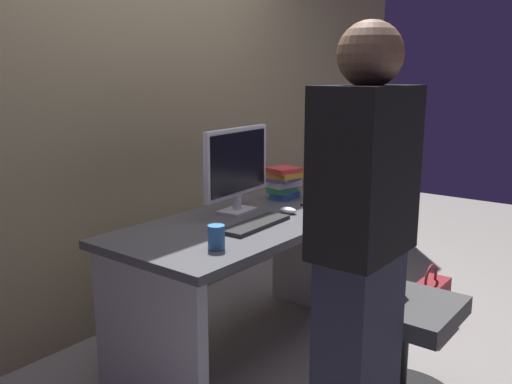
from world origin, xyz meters
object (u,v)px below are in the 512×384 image
at_px(monitor, 237,165).
at_px(book_stack, 284,182).
at_px(keyboard, 256,224).
at_px(cell_phone, 313,206).
at_px(cup_near_keyboard, 216,237).
at_px(desk, 248,260).
at_px(person_at_desk, 362,256).
at_px(handbag, 429,303).
at_px(mouse, 288,210).
at_px(office_chair, 393,312).

relative_size(monitor, book_stack, 2.47).
height_order(keyboard, cell_phone, keyboard).
distance_m(cup_near_keyboard, book_stack, 1.03).
distance_m(keyboard, book_stack, 0.65).
bearing_deg(desk, person_at_desk, -117.11).
xyz_separation_m(book_stack, handbag, (0.39, -0.79, -0.70)).
bearing_deg(cell_phone, handbag, -33.55).
distance_m(person_at_desk, book_stack, 1.39).
bearing_deg(book_stack, monitor, 179.82).
bearing_deg(person_at_desk, mouse, 49.17).
bearing_deg(desk, cell_phone, -16.04).
bearing_deg(cup_near_keyboard, person_at_desk, -88.20).
distance_m(mouse, cell_phone, 0.21).
distance_m(desk, person_at_desk, 1.03).
relative_size(book_stack, cell_phone, 1.52).
xyz_separation_m(person_at_desk, handbag, (1.35, 0.22, -0.70)).
xyz_separation_m(cell_phone, handbag, (0.48, -0.53, -0.60)).
relative_size(desk, monitor, 2.80).
relative_size(monitor, cup_near_keyboard, 5.16).
bearing_deg(desk, keyboard, -125.40).
bearing_deg(office_chair, keyboard, 100.56).
distance_m(office_chair, monitor, 1.08).
bearing_deg(monitor, cell_phone, -36.47).
xyz_separation_m(office_chair, handbag, (0.86, 0.14, -0.29)).
xyz_separation_m(person_at_desk, book_stack, (0.96, 1.00, -0.00)).
relative_size(desk, cell_phone, 10.50).
xyz_separation_m(monitor, cell_phone, (0.35, -0.26, -0.25)).
xyz_separation_m(book_stack, cell_phone, (-0.08, -0.26, -0.10)).
xyz_separation_m(mouse, book_stack, (0.29, 0.23, 0.08)).
distance_m(office_chair, cell_phone, 0.83).
height_order(desk, handbag, desk).
distance_m(office_chair, handbag, 0.92).
relative_size(office_chair, cup_near_keyboard, 8.98).
height_order(person_at_desk, cup_near_keyboard, person_at_desk).
height_order(monitor, cell_phone, monitor).
bearing_deg(mouse, person_at_desk, -130.83).
height_order(desk, keyboard, keyboard).
bearing_deg(keyboard, mouse, 0.53).
height_order(desk, cell_phone, cell_phone).
relative_size(monitor, keyboard, 1.26).
height_order(monitor, keyboard, monitor).
height_order(desk, mouse, mouse).
distance_m(cup_near_keyboard, handbag, 1.58).
bearing_deg(handbag, desk, 144.31).
relative_size(desk, office_chair, 1.61).
bearing_deg(keyboard, cup_near_keyboard, -170.23).
height_order(monitor, handbag, monitor).
xyz_separation_m(cup_near_keyboard, cell_phone, (0.90, 0.08, -0.05)).
height_order(desk, person_at_desk, person_at_desk).
relative_size(monitor, cell_phone, 3.75).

